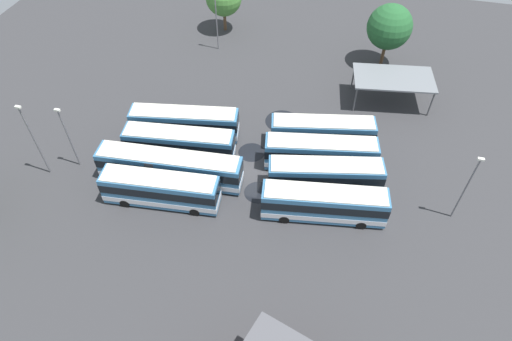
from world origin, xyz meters
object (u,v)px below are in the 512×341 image
bus_row0_slot2 (179,144)px  bus_row1_slot2 (321,153)px  bus_row1_slot1 (325,176)px  bus_row1_slot3 (322,133)px  lamp_post_mid_lot (216,19)px  tree_south_edge (390,27)px  bus_row1_slot0 (324,204)px  bus_row0_slot1 (169,167)px  bus_row0_slot3 (185,123)px  lamp_post_far_corner (467,186)px  lamp_post_near_entrance (68,135)px  lamp_post_by_building (34,138)px  bus_row0_slot0 (161,190)px  maintenance_shelter (394,78)px

bus_row0_slot2 → bus_row1_slot2: same height
bus_row1_slot1 → bus_row1_slot3: (-1.20, 6.35, -0.00)m
lamp_post_mid_lot → tree_south_edge: (23.03, 1.85, 0.97)m
bus_row1_slot0 → bus_row0_slot1: bearing=176.9°
bus_row0_slot1 → bus_row1_slot2: (14.72, 5.83, -0.00)m
bus_row1_slot3 → tree_south_edge: 19.50m
bus_row0_slot3 → lamp_post_far_corner: (29.20, -4.64, 2.54)m
bus_row1_slot1 → lamp_post_near_entrance: (-26.18, -3.11, 2.34)m
bus_row0_slot3 → lamp_post_by_building: 15.44m
bus_row1_slot3 → bus_row1_slot2: bearing=-84.8°
bus_row0_slot1 → bus_row1_slot3: bearing=32.2°
bus_row1_slot1 → tree_south_edge: bearing=79.7°
bus_row1_slot0 → bus_row1_slot3: size_ratio=1.04×
bus_row1_slot0 → bus_row1_slot2: 6.83m
bus_row0_slot3 → lamp_post_mid_lot: size_ratio=1.48×
bus_row0_slot3 → lamp_post_near_entrance: (-9.67, -7.23, 2.34)m
bus_row1_slot1 → tree_south_edge: tree_south_edge is taller
bus_row1_slot0 → lamp_post_near_entrance: (-26.59, 0.51, 2.34)m
bus_row0_slot0 → bus_row0_slot3: bearing=96.9°
bus_row1_slot2 → lamp_post_by_building: bearing=-163.9°
bus_row0_slot1 → bus_row1_slot1: size_ratio=1.28×
bus_row1_slot2 → lamp_post_near_entrance: lamp_post_near_entrance is taller
bus_row1_slot2 → tree_south_edge: bearing=76.0°
bus_row0_slot0 → bus_row0_slot3: 9.96m
lamp_post_mid_lot → lamp_post_by_building: lamp_post_by_building is taller
lamp_post_near_entrance → bus_row1_slot2: bearing=13.8°
bus_row0_slot2 → bus_row1_slot1: (15.88, -0.77, -0.00)m
bus_row0_slot1 → maintenance_shelter: (21.44, 19.15, 1.49)m
bus_row0_slot1 → bus_row0_slot3: 6.92m
bus_row0_slot0 → bus_row0_slot2: size_ratio=0.97×
bus_row0_slot3 → lamp_post_mid_lot: 18.96m
bus_row1_slot0 → lamp_post_mid_lot: 32.61m
bus_row1_slot3 → lamp_post_near_entrance: (-24.98, -9.45, 2.34)m
lamp_post_near_entrance → bus_row0_slot3: bearing=36.8°
bus_row0_slot1 → bus_row1_slot2: size_ratio=1.25×
bus_row0_slot1 → bus_row1_slot1: same height
bus_row0_slot1 → lamp_post_by_building: 13.55m
lamp_post_mid_lot → maintenance_shelter: bearing=-14.7°
bus_row1_slot0 → bus_row1_slot3: same height
bus_row0_slot1 → maintenance_shelter: bus_row0_slot1 is taller
bus_row0_slot2 → lamp_post_mid_lot: bearing=96.9°
bus_row0_slot2 → bus_row1_slot2: size_ratio=1.00×
bus_row0_slot1 → lamp_post_near_entrance: bearing=-178.0°
bus_row1_slot0 → bus_row0_slot2: bearing=164.9°
bus_row0_slot0 → bus_row0_slot2: 6.56m
lamp_post_by_building → lamp_post_far_corner: bearing=6.1°
lamp_post_near_entrance → tree_south_edge: size_ratio=0.90×
maintenance_shelter → lamp_post_near_entrance: lamp_post_near_entrance is taller
bus_row1_slot3 → bus_row0_slot3: bearing=-171.7°
bus_row0_slot3 → bus_row1_slot3: size_ratio=1.06×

